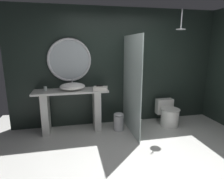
% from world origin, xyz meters
% --- Properties ---
extents(ground_plane, '(5.76, 5.76, 0.00)m').
position_xyz_m(ground_plane, '(0.00, 0.00, 0.00)').
color(ground_plane, silver).
extents(back_wall_panel, '(4.80, 0.10, 2.60)m').
position_xyz_m(back_wall_panel, '(0.00, 1.90, 1.30)').
color(back_wall_panel, '#1E2823').
rests_on(back_wall_panel, ground_plane).
extents(vanity_counter, '(1.52, 0.49, 0.89)m').
position_xyz_m(vanity_counter, '(-1.09, 1.58, 0.53)').
color(vanity_counter, silver).
rests_on(vanity_counter, ground_plane).
extents(vessel_sink, '(0.52, 0.43, 0.21)m').
position_xyz_m(vessel_sink, '(-1.06, 1.58, 0.97)').
color(vessel_sink, white).
rests_on(vessel_sink, vanity_counter).
extents(tumbler_cup, '(0.07, 0.07, 0.09)m').
position_xyz_m(tumbler_cup, '(-1.59, 1.63, 0.94)').
color(tumbler_cup, silver).
rests_on(tumbler_cup, vanity_counter).
extents(tissue_box, '(0.13, 0.13, 0.08)m').
position_xyz_m(tissue_box, '(-0.51, 1.54, 0.93)').
color(tissue_box, black).
rests_on(tissue_box, vanity_counter).
extents(round_wall_mirror, '(0.92, 0.05, 0.92)m').
position_xyz_m(round_wall_mirror, '(-1.09, 1.81, 1.49)').
color(round_wall_mirror, silver).
extents(shower_glass_panel, '(0.02, 1.15, 1.99)m').
position_xyz_m(shower_glass_panel, '(0.12, 1.28, 1.00)').
color(shower_glass_panel, silver).
rests_on(shower_glass_panel, ground_plane).
extents(rain_shower_head, '(0.19, 0.19, 0.40)m').
position_xyz_m(rain_shower_head, '(1.16, 1.33, 2.16)').
color(rain_shower_head, silver).
extents(toilet, '(0.42, 0.61, 0.55)m').
position_xyz_m(toilet, '(1.07, 1.44, 0.25)').
color(toilet, white).
rests_on(toilet, ground_plane).
extents(waste_bin, '(0.22, 0.22, 0.39)m').
position_xyz_m(waste_bin, '(-0.12, 1.39, 0.20)').
color(waste_bin, silver).
rests_on(waste_bin, ground_plane).
extents(folded_hand_towel, '(0.32, 0.25, 0.07)m').
position_xyz_m(folded_hand_towel, '(-0.49, 1.44, 0.93)').
color(folded_hand_towel, silver).
rests_on(folded_hand_towel, vanity_counter).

